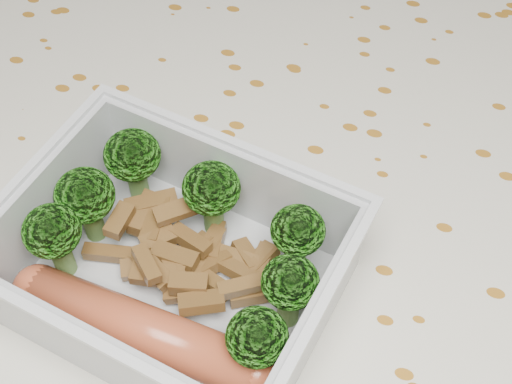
# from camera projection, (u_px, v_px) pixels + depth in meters

# --- Properties ---
(dining_table) EXTENTS (1.40, 0.90, 0.75)m
(dining_table) POSITION_uv_depth(u_px,v_px,m) (245.00, 301.00, 0.47)
(dining_table) COLOR brown
(dining_table) RESTS_ON ground
(tablecloth) EXTENTS (1.46, 0.96, 0.19)m
(tablecloth) POSITION_uv_depth(u_px,v_px,m) (244.00, 261.00, 0.43)
(tablecloth) COLOR silver
(tablecloth) RESTS_ON dining_table
(lunch_container) EXTENTS (0.18, 0.16, 0.06)m
(lunch_container) POSITION_uv_depth(u_px,v_px,m) (174.00, 271.00, 0.36)
(lunch_container) COLOR silver
(lunch_container) RESTS_ON tablecloth
(broccoli_florets) EXTENTS (0.15, 0.11, 0.05)m
(broccoli_florets) POSITION_uv_depth(u_px,v_px,m) (179.00, 227.00, 0.35)
(broccoli_florets) COLOR #608C3F
(broccoli_florets) RESTS_ON lunch_container
(meat_pile) EXTENTS (0.11, 0.07, 0.03)m
(meat_pile) POSITION_uv_depth(u_px,v_px,m) (188.00, 256.00, 0.37)
(meat_pile) COLOR brown
(meat_pile) RESTS_ON lunch_container
(sausage) EXTENTS (0.14, 0.04, 0.03)m
(sausage) POSITION_uv_depth(u_px,v_px,m) (144.00, 331.00, 0.34)
(sausage) COLOR #AD4A2B
(sausage) RESTS_ON lunch_container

